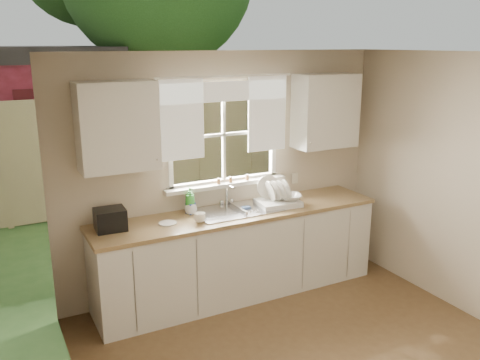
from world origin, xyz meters
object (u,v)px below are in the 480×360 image
dish_rack (277,199)px  black_appliance (110,219)px  soap_bottle_a (190,201)px  cup (200,218)px

dish_rack → black_appliance: 1.74m
soap_bottle_a → black_appliance: 0.83m
dish_rack → soap_bottle_a: (-0.92, 0.18, 0.06)m
cup → black_appliance: bearing=145.6°
soap_bottle_a → black_appliance: size_ratio=1.00×
cup → soap_bottle_a: bearing=65.8°
cup → dish_rack: bearing=-15.1°
soap_bottle_a → cup: soap_bottle_a is taller
cup → black_appliance: black_appliance is taller
soap_bottle_a → black_appliance: bearing=177.8°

